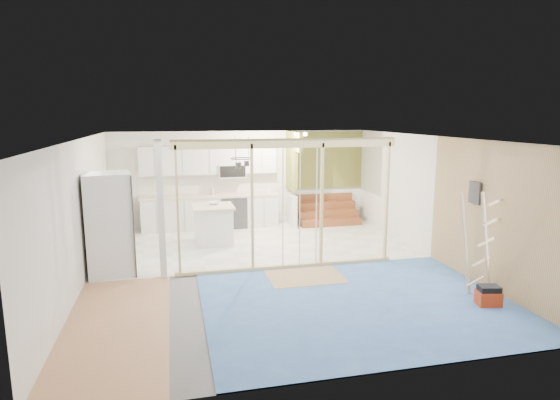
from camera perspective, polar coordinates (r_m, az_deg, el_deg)
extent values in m
cube|color=slate|center=(9.40, -0.90, -8.48)|extent=(7.00, 8.00, 0.01)
cube|color=white|center=(8.90, -0.95, 7.56)|extent=(7.00, 8.00, 0.01)
cube|color=white|center=(12.95, -4.67, 2.63)|extent=(7.00, 0.01, 2.60)
cube|color=white|center=(5.34, 8.29, -8.69)|extent=(7.00, 0.01, 2.60)
cube|color=white|center=(9.01, -23.24, -1.59)|extent=(0.01, 8.00, 2.60)
cube|color=white|center=(10.37, 18.35, 0.20)|extent=(0.01, 8.00, 2.60)
cube|color=white|center=(11.27, -3.06, -5.22)|extent=(7.00, 4.00, 0.02)
cube|color=#4F89C0|center=(7.89, 9.58, -12.34)|extent=(5.00, 4.00, 0.02)
cube|color=tan|center=(7.40, -19.32, -14.39)|extent=(1.50, 4.00, 0.02)
cube|color=tan|center=(8.96, 3.10, -9.33)|extent=(1.40, 1.00, 0.01)
cube|color=#CBBA7C|center=(8.98, 0.94, 6.95)|extent=(4.40, 0.09, 0.18)
cube|color=#CBBA7C|center=(9.44, 0.90, -8.06)|extent=(4.40, 0.09, 0.06)
cube|color=silver|center=(8.87, -14.31, -1.25)|extent=(0.12, 0.14, 2.60)
cube|color=#CBBA7C|center=(8.86, -12.37, -1.17)|extent=(0.04, 0.09, 2.40)
cube|color=#CBBA7C|center=(8.99, -3.42, -0.79)|extent=(0.05, 0.09, 2.40)
cube|color=#CBBA7C|center=(9.32, 5.10, -0.41)|extent=(0.04, 0.09, 2.40)
cube|color=#CBBA7C|center=(9.84, 12.87, -0.05)|extent=(0.04, 0.09, 2.40)
cylinder|color=silver|center=(9.09, 0.35, -1.15)|extent=(0.02, 0.02, 2.35)
cylinder|color=silver|center=(9.32, 4.47, -0.89)|extent=(0.02, 0.02, 2.35)
cylinder|color=silver|center=(9.20, 2.43, -1.02)|extent=(0.02, 0.02, 2.35)
cube|color=silver|center=(12.70, -8.43, -1.54)|extent=(3.60, 0.60, 0.88)
cube|color=beige|center=(12.61, -8.49, 0.53)|extent=(3.66, 0.64, 0.05)
cube|color=silver|center=(11.66, -19.32, -3.09)|extent=(0.60, 1.60, 0.88)
cube|color=beige|center=(11.57, -19.46, -0.85)|extent=(0.64, 1.64, 0.05)
cube|color=silver|center=(12.61, -8.65, 4.85)|extent=(3.60, 0.34, 0.75)
cube|color=silver|center=(12.66, -5.89, 3.57)|extent=(0.72, 0.38, 0.36)
cube|color=black|center=(12.47, -5.77, 3.47)|extent=(0.68, 0.02, 0.30)
cube|color=olive|center=(12.71, 1.42, 4.78)|extent=(0.10, 0.90, 1.60)
cube|color=white|center=(12.91, 1.40, -1.19)|extent=(0.10, 0.90, 0.90)
cube|color=olive|center=(11.99, 2.28, 7.08)|extent=(0.10, 0.50, 0.50)
cube|color=olive|center=(13.43, 5.54, 4.82)|extent=(2.20, 0.04, 1.60)
cube|color=white|center=(13.61, 5.44, -0.63)|extent=(2.20, 0.04, 0.90)
cube|color=brown|center=(12.96, 6.29, -2.79)|extent=(1.70, 0.26, 0.20)
cube|color=brown|center=(13.15, 5.93, -1.69)|extent=(1.70, 0.26, 0.20)
cube|color=brown|center=(13.35, 5.58, -0.63)|extent=(1.70, 0.26, 0.20)
cube|color=brown|center=(13.56, 5.25, 0.40)|extent=(1.70, 0.26, 0.20)
torus|color=black|center=(10.75, -4.65, 5.07)|extent=(0.52, 0.52, 0.02)
cylinder|color=black|center=(10.71, -5.47, 6.38)|extent=(0.01, 0.01, 0.50)
cylinder|color=black|center=(10.76, -3.88, 6.42)|extent=(0.01, 0.01, 0.50)
cylinder|color=#39393E|center=(10.66, -5.10, 4.21)|extent=(0.14, 0.14, 0.14)
cylinder|color=#39393E|center=(10.88, -4.10, 4.46)|extent=(0.12, 0.12, 0.12)
cube|color=tan|center=(8.74, 25.03, -2.07)|extent=(0.02, 4.00, 2.60)
cube|color=#39393E|center=(9.12, 22.65, 0.83)|extent=(0.04, 0.30, 0.40)
cylinder|color=#FFEABF|center=(12.15, 2.56, 8.02)|extent=(0.32, 0.32, 0.08)
cube|color=silver|center=(9.45, -20.11, -2.82)|extent=(0.97, 0.94, 1.97)
cube|color=#39393E|center=(9.40, -17.59, -2.73)|extent=(0.14, 0.78, 1.93)
cube|color=white|center=(11.19, -8.11, -3.20)|extent=(0.85, 0.85, 0.86)
cube|color=beige|center=(11.09, -8.18, -0.81)|extent=(0.95, 0.95, 0.05)
imported|color=silver|center=(11.22, -7.99, -0.38)|extent=(0.26, 0.26, 0.06)
imported|color=#AAB0BE|center=(12.58, -8.24, 1.24)|extent=(0.14, 0.14, 0.27)
imported|color=white|center=(12.74, -1.28, 1.29)|extent=(0.11, 0.11, 0.20)
cube|color=#A22C0E|center=(8.37, 24.06, -10.91)|extent=(0.41, 0.34, 0.25)
cube|color=black|center=(8.32, 24.14, -9.81)|extent=(0.36, 0.30, 0.09)
cube|color=#D3AD81|center=(8.38, 21.65, -5.10)|extent=(0.42, 0.16, 1.78)
cube|color=#D3AD81|center=(8.61, 23.81, -4.86)|extent=(0.42, 0.16, 1.78)
cube|color=#D3AD81|center=(8.71, 22.71, -9.15)|extent=(0.42, 0.16, 0.12)
cube|color=#D3AD81|center=(8.65, 23.26, -6.94)|extent=(0.42, 0.16, 0.12)
cube|color=#D3AD81|center=(8.60, 23.80, -4.70)|extent=(0.42, 0.16, 0.12)
cube|color=#D3AD81|center=(8.56, 24.35, -2.44)|extent=(0.42, 0.16, 0.12)
cube|color=#D3AD81|center=(8.54, 24.90, -0.17)|extent=(0.42, 0.16, 0.12)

